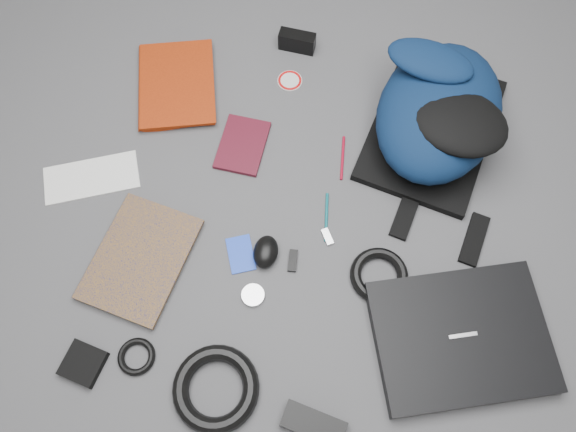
{
  "coord_description": "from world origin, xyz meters",
  "views": [
    {
      "loc": [
        0.01,
        -0.55,
        1.32
      ],
      "look_at": [
        0.0,
        0.0,
        0.02
      ],
      "focal_mm": 35.0,
      "sensor_mm": 36.0,
      "label": 1
    }
  ],
  "objects_px": {
    "mouse": "(266,252)",
    "pouch": "(83,363)",
    "backpack": "(439,111)",
    "textbook_red": "(139,88)",
    "compact_camera": "(297,41)",
    "laptop": "(461,337)",
    "comic_book": "(102,244)",
    "dvd_case": "(242,145)",
    "power_brick": "(314,424)"
  },
  "relations": [
    {
      "from": "dvd_case",
      "to": "power_brick",
      "type": "bearing_deg",
      "value": -62.62
    },
    {
      "from": "comic_book",
      "to": "mouse",
      "type": "xyz_separation_m",
      "value": [
        0.41,
        -0.02,
        0.01
      ]
    },
    {
      "from": "backpack",
      "to": "textbook_red",
      "type": "bearing_deg",
      "value": -166.8
    },
    {
      "from": "laptop",
      "to": "mouse",
      "type": "xyz_separation_m",
      "value": [
        -0.46,
        0.2,
        0.0
      ]
    },
    {
      "from": "dvd_case",
      "to": "mouse",
      "type": "bearing_deg",
      "value": -64.4
    },
    {
      "from": "laptop",
      "to": "textbook_red",
      "type": "bearing_deg",
      "value": 131.69
    },
    {
      "from": "backpack",
      "to": "mouse",
      "type": "height_order",
      "value": "backpack"
    },
    {
      "from": "power_brick",
      "to": "mouse",
      "type": "bearing_deg",
      "value": 126.84
    },
    {
      "from": "textbook_red",
      "to": "mouse",
      "type": "bearing_deg",
      "value": -58.82
    },
    {
      "from": "power_brick",
      "to": "pouch",
      "type": "bearing_deg",
      "value": -172.76
    },
    {
      "from": "backpack",
      "to": "textbook_red",
      "type": "xyz_separation_m",
      "value": [
        -0.81,
        0.12,
        -0.08
      ]
    },
    {
      "from": "compact_camera",
      "to": "power_brick",
      "type": "bearing_deg",
      "value": -74.07
    },
    {
      "from": "textbook_red",
      "to": "comic_book",
      "type": "xyz_separation_m",
      "value": [
        -0.04,
        -0.47,
        -0.0
      ]
    },
    {
      "from": "power_brick",
      "to": "comic_book",
      "type": "bearing_deg",
      "value": 162.28
    },
    {
      "from": "laptop",
      "to": "power_brick",
      "type": "bearing_deg",
      "value": -159.02
    },
    {
      "from": "pouch",
      "to": "dvd_case",
      "type": "bearing_deg",
      "value": 59.95
    },
    {
      "from": "textbook_red",
      "to": "mouse",
      "type": "relative_size",
      "value": 3.32
    },
    {
      "from": "comic_book",
      "to": "compact_camera",
      "type": "bearing_deg",
      "value": 72.39
    },
    {
      "from": "backpack",
      "to": "laptop",
      "type": "bearing_deg",
      "value": -66.25
    },
    {
      "from": "backpack",
      "to": "compact_camera",
      "type": "distance_m",
      "value": 0.47
    },
    {
      "from": "comic_book",
      "to": "compact_camera",
      "type": "xyz_separation_m",
      "value": [
        0.48,
        0.62,
        0.02
      ]
    },
    {
      "from": "compact_camera",
      "to": "pouch",
      "type": "height_order",
      "value": "compact_camera"
    },
    {
      "from": "laptop",
      "to": "pouch",
      "type": "relative_size",
      "value": 4.56
    },
    {
      "from": "comic_book",
      "to": "compact_camera",
      "type": "height_order",
      "value": "compact_camera"
    },
    {
      "from": "textbook_red",
      "to": "compact_camera",
      "type": "distance_m",
      "value": 0.47
    },
    {
      "from": "mouse",
      "to": "pouch",
      "type": "distance_m",
      "value": 0.49
    },
    {
      "from": "laptop",
      "to": "compact_camera",
      "type": "relative_size",
      "value": 3.78
    },
    {
      "from": "laptop",
      "to": "mouse",
      "type": "relative_size",
      "value": 4.6
    },
    {
      "from": "textbook_red",
      "to": "backpack",
      "type": "bearing_deg",
      "value": -14.94
    },
    {
      "from": "compact_camera",
      "to": "power_brick",
      "type": "xyz_separation_m",
      "value": [
        0.05,
        -1.04,
        -0.01
      ]
    },
    {
      "from": "laptop",
      "to": "pouch",
      "type": "xyz_separation_m",
      "value": [
        -0.87,
        -0.07,
        -0.01
      ]
    },
    {
      "from": "compact_camera",
      "to": "mouse",
      "type": "relative_size",
      "value": 1.22
    },
    {
      "from": "laptop",
      "to": "power_brick",
      "type": "distance_m",
      "value": 0.39
    },
    {
      "from": "mouse",
      "to": "power_brick",
      "type": "height_order",
      "value": "mouse"
    },
    {
      "from": "backpack",
      "to": "textbook_red",
      "type": "relative_size",
      "value": 1.69
    },
    {
      "from": "dvd_case",
      "to": "comic_book",
      "type": "bearing_deg",
      "value": -126.79
    },
    {
      "from": "backpack",
      "to": "laptop",
      "type": "distance_m",
      "value": 0.57
    },
    {
      "from": "backpack",
      "to": "textbook_red",
      "type": "distance_m",
      "value": 0.82
    },
    {
      "from": "dvd_case",
      "to": "mouse",
      "type": "xyz_separation_m",
      "value": [
        0.07,
        -0.31,
        0.02
      ]
    },
    {
      "from": "backpack",
      "to": "power_brick",
      "type": "xyz_separation_m",
      "value": [
        -0.32,
        -0.76,
        -0.08
      ]
    },
    {
      "from": "backpack",
      "to": "pouch",
      "type": "height_order",
      "value": "backpack"
    },
    {
      "from": "mouse",
      "to": "pouch",
      "type": "xyz_separation_m",
      "value": [
        -0.41,
        -0.27,
        -0.01
      ]
    },
    {
      "from": "textbook_red",
      "to": "compact_camera",
      "type": "height_order",
      "value": "compact_camera"
    },
    {
      "from": "dvd_case",
      "to": "laptop",
      "type": "bearing_deg",
      "value": -31.51
    },
    {
      "from": "textbook_red",
      "to": "compact_camera",
      "type": "relative_size",
      "value": 2.72
    },
    {
      "from": "comic_book",
      "to": "pouch",
      "type": "distance_m",
      "value": 0.29
    },
    {
      "from": "dvd_case",
      "to": "backpack",
      "type": "bearing_deg",
      "value": 18.21
    },
    {
      "from": "textbook_red",
      "to": "comic_book",
      "type": "bearing_deg",
      "value": -101.03
    },
    {
      "from": "laptop",
      "to": "textbook_red",
      "type": "distance_m",
      "value": 1.07
    },
    {
      "from": "compact_camera",
      "to": "pouch",
      "type": "distance_m",
      "value": 1.03
    }
  ]
}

